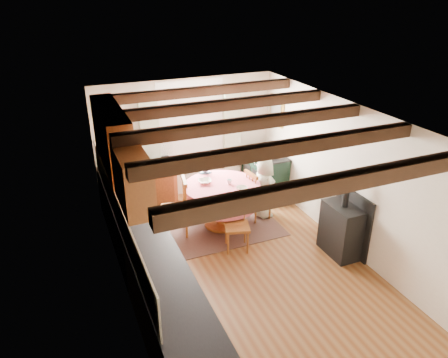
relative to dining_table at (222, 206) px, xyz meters
name	(u,v)px	position (x,y,z in m)	size (l,w,h in m)	color
floor	(244,265)	(-0.14, -1.23, -0.41)	(3.60, 5.50, 0.00)	brown
ceiling	(247,117)	(-0.14, -1.23, 1.99)	(3.60, 5.50, 0.00)	white
wall_back	(186,139)	(-0.14, 1.52, 0.79)	(3.60, 0.00, 2.40)	silver
wall_front	(375,327)	(-0.14, -3.98, 0.79)	(3.60, 0.00, 2.40)	silver
wall_left	(120,222)	(-1.94, -1.23, 0.79)	(0.00, 5.50, 2.40)	silver
wall_right	(347,177)	(1.66, -1.23, 0.79)	(0.00, 5.50, 2.40)	silver
beam_a	(338,183)	(-0.14, -3.23, 1.90)	(3.60, 0.16, 0.16)	#321D10
beam_b	(285,148)	(-0.14, -2.23, 1.90)	(3.60, 0.16, 0.16)	#321D10
beam_c	(247,124)	(-0.14, -1.23, 1.90)	(3.60, 0.16, 0.16)	#321D10
beam_d	(219,106)	(-0.14, -0.23, 1.90)	(3.60, 0.16, 0.16)	#321D10
beam_e	(197,92)	(-0.14, 0.77, 1.90)	(3.60, 0.16, 0.16)	#321D10
splash_left	(118,211)	(-1.92, -0.93, 0.79)	(0.02, 4.50, 0.55)	beige
splash_back	(137,146)	(-1.14, 1.50, 0.79)	(1.40, 0.02, 0.55)	beige
base_cabinet_left	(147,264)	(-1.64, -1.23, 0.03)	(0.60, 5.30, 0.88)	#935322
base_cabinet_back	(141,188)	(-1.19, 1.22, 0.03)	(1.30, 0.60, 0.88)	#935322
worktop_left	(146,236)	(-1.62, -1.23, 0.49)	(0.64, 5.30, 0.04)	black
worktop_back	(139,166)	(-1.19, 1.20, 0.49)	(1.30, 0.64, 0.04)	black
wall_cabinet_glass	(112,137)	(-1.77, -0.03, 1.54)	(0.34, 1.80, 0.90)	#935322
wall_cabinet_solid	(133,180)	(-1.77, -1.53, 1.49)	(0.34, 0.90, 0.70)	#935322
window_frame	(191,119)	(-0.04, 1.50, 1.19)	(1.34, 0.03, 1.54)	white
window_pane	(191,119)	(-0.04, 1.51, 1.19)	(1.20, 0.01, 1.40)	white
curtain_left	(151,150)	(-0.89, 1.42, 0.69)	(0.35, 0.10, 2.10)	#A3BF89
curtain_right	(232,139)	(0.81, 1.42, 0.69)	(0.35, 0.10, 2.10)	#A3BF89
curtain_rod	(191,89)	(-0.04, 1.42, 1.79)	(0.03, 0.03, 2.00)	black
wall_picture	(277,111)	(1.63, 1.07, 1.29)	(0.04, 0.50, 0.60)	gold
wall_plate	(235,109)	(0.91, 1.49, 1.29)	(0.30, 0.30, 0.02)	silver
rug	(222,225)	(0.00, 0.00, -0.40)	(1.97, 1.53, 0.01)	#49312C
dining_table	(222,206)	(0.00, 0.00, 0.00)	(1.35, 1.35, 0.81)	#ED8174
chair_near	(237,225)	(-0.06, -0.77, 0.05)	(0.39, 0.41, 0.92)	#995321
chair_left	(175,207)	(-0.85, 0.06, 0.12)	(0.45, 0.47, 1.05)	#995321
chair_right	(258,195)	(0.73, 0.02, 0.07)	(0.41, 0.43, 0.96)	#995321
aga_range	(265,173)	(1.33, 0.89, 0.04)	(0.63, 0.97, 0.89)	black
cast_iron_stove	(343,217)	(1.44, -1.52, 0.27)	(0.41, 0.68, 1.35)	black
child_far	(205,187)	(-0.09, 0.63, 0.11)	(0.38, 0.25, 1.04)	#42596B
child_right	(264,187)	(0.86, 0.05, 0.19)	(0.58, 0.38, 1.18)	beige
bowl_a	(205,181)	(-0.24, 0.21, 0.44)	(0.24, 0.24, 0.06)	silver
bowl_b	(242,189)	(0.24, -0.30, 0.44)	(0.19, 0.19, 0.06)	silver
cup	(229,182)	(0.14, 0.01, 0.45)	(0.09, 0.09, 0.08)	silver
canister_tall	(128,162)	(-1.40, 1.15, 0.62)	(0.13, 0.13, 0.22)	#262628
canister_wide	(141,158)	(-1.14, 1.26, 0.62)	(0.20, 0.20, 0.22)	#262628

